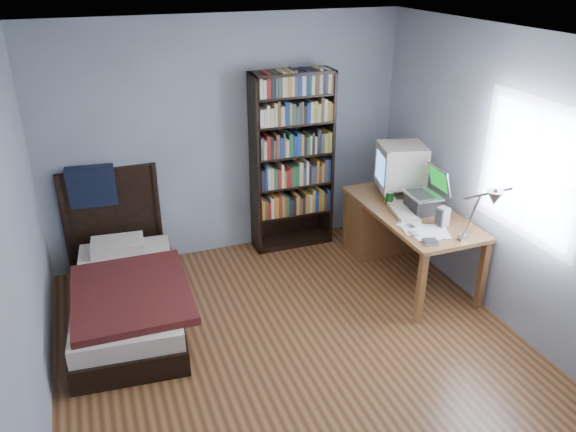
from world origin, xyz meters
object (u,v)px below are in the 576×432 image
object	(u,v)px
desk_lamp	(490,202)
bed	(126,290)
desk	(387,221)
keyboard	(402,211)
speaker	(443,217)
soda_can	(389,198)
laptop	(423,200)
crt_monitor	(399,166)
bookshelf	(292,162)

from	to	relation	value
desk_lamp	bed	world-z (taller)	desk_lamp
desk	keyboard	world-z (taller)	keyboard
speaker	bed	bearing A→B (deg)	154.17
desk	bed	size ratio (longest dim) A/B	0.78
soda_can	laptop	bearing A→B (deg)	-48.07
desk	speaker	bearing A→B (deg)	-84.83
crt_monitor	bookshelf	size ratio (longest dim) A/B	0.29
speaker	soda_can	size ratio (longest dim) A/B	1.38
crt_monitor	keyboard	xyz separation A→B (m)	(-0.20, -0.44, -0.29)
laptop	keyboard	world-z (taller)	laptop
desk_lamp	bookshelf	bearing A→B (deg)	110.19
soda_can	bookshelf	distance (m)	1.13
crt_monitor	desk_lamp	xyz separation A→B (m)	(-0.13, -1.52, 0.24)
desk	desk_lamp	xyz separation A→B (m)	(-0.05, -1.54, 0.86)
keyboard	crt_monitor	bearing A→B (deg)	77.32
laptop	bed	world-z (taller)	laptop
bed	laptop	bearing A→B (deg)	-6.62
desk	soda_can	world-z (taller)	soda_can
speaker	soda_can	distance (m)	0.64
bed	keyboard	bearing A→B (deg)	-6.48
bookshelf	speaker	bearing A→B (deg)	-57.85
crt_monitor	bed	xyz separation A→B (m)	(-2.83, -0.14, -0.77)
laptop	soda_can	bearing A→B (deg)	131.93
keyboard	soda_can	distance (m)	0.23
desk_lamp	laptop	bearing A→B (deg)	82.73
laptop	soda_can	distance (m)	0.34
crt_monitor	soda_can	bearing A→B (deg)	-135.78
crt_monitor	keyboard	size ratio (longest dim) A/B	1.13
crt_monitor	speaker	bearing A→B (deg)	-90.52
bookshelf	bed	distance (m)	2.18
laptop	desk_lamp	size ratio (longest dim) A/B	0.65
desk	bookshelf	distance (m)	1.20
desk	soda_can	bearing A→B (deg)	-120.93
keyboard	bed	distance (m)	2.69
crt_monitor	laptop	size ratio (longest dim) A/B	1.30
soda_can	bookshelf	world-z (taller)	bookshelf
laptop	bed	bearing A→B (deg)	173.38
desk	soda_can	xyz separation A→B (m)	(-0.14, -0.23, 0.38)
keyboard	desk	bearing A→B (deg)	87.39
speaker	desk	bearing A→B (deg)	82.78
desk	speaker	xyz separation A→B (m)	(0.08, -0.83, 0.41)
speaker	crt_monitor	bearing A→B (deg)	77.09
desk	desk_lamp	size ratio (longest dim) A/B	2.33
desk_lamp	soda_can	bearing A→B (deg)	94.08
keyboard	bed	world-z (taller)	bed
keyboard	speaker	size ratio (longest dim) A/B	2.76
desk_lamp	bed	bearing A→B (deg)	152.96
laptop	bed	size ratio (longest dim) A/B	0.22
bed	crt_monitor	bearing A→B (deg)	2.85
laptop	keyboard	bearing A→B (deg)	171.62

